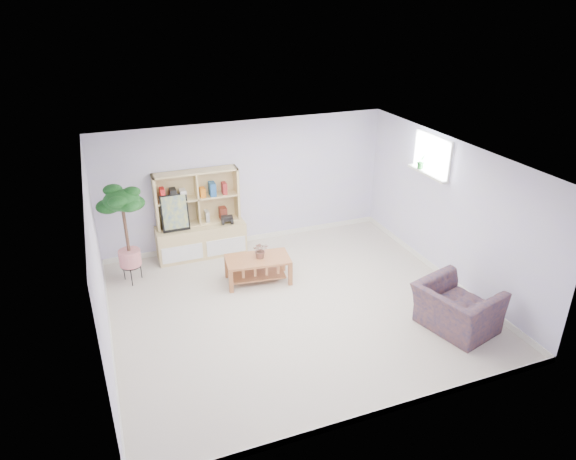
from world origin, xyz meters
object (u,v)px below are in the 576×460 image
object	(u,v)px
storage_unit	(199,215)
coffee_table	(258,270)
floor_tree	(127,236)
armchair	(457,305)

from	to	relation	value
storage_unit	coffee_table	bearing A→B (deg)	-62.08
floor_tree	coffee_table	bearing A→B (deg)	-20.62
storage_unit	coffee_table	distance (m)	1.58
coffee_table	armchair	distance (m)	3.24
storage_unit	floor_tree	xyz separation A→B (m)	(-1.32, -0.54, 0.05)
coffee_table	armchair	world-z (taller)	armchair
coffee_table	floor_tree	size ratio (longest dim) A/B	0.62
storage_unit	floor_tree	world-z (taller)	floor_tree
storage_unit	coffee_table	world-z (taller)	storage_unit
storage_unit	floor_tree	size ratio (longest dim) A/B	0.94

